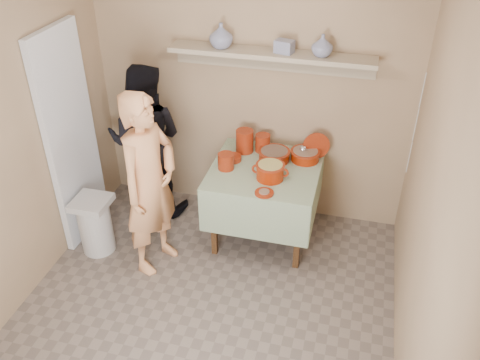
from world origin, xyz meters
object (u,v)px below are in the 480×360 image
(cazuela_rice, at_px, (270,170))
(person_cook, at_px, (150,185))
(serving_table, at_px, (265,179))
(trash_bin, at_px, (95,225))
(person_helper, at_px, (146,141))

(cazuela_rice, bearing_deg, person_cook, -153.96)
(serving_table, relative_size, cazuela_rice, 2.95)
(person_cook, relative_size, serving_table, 1.71)
(person_cook, distance_m, trash_bin, 0.81)
(person_helper, height_order, cazuela_rice, person_helper)
(person_helper, height_order, trash_bin, person_helper)
(serving_table, distance_m, trash_bin, 1.61)
(person_cook, distance_m, person_helper, 0.85)
(person_helper, xyz_separation_m, trash_bin, (-0.23, -0.75, -0.50))
(cazuela_rice, distance_m, trash_bin, 1.69)
(person_cook, bearing_deg, trash_bin, 105.36)
(person_helper, distance_m, trash_bin, 0.93)
(serving_table, bearing_deg, person_helper, 172.67)
(cazuela_rice, bearing_deg, trash_bin, -163.97)
(serving_table, relative_size, trash_bin, 1.74)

